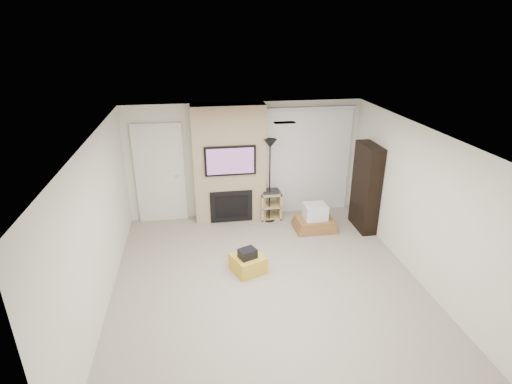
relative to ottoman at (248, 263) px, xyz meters
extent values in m
cube|color=#A29586|center=(0.26, -0.43, -0.15)|extent=(5.00, 5.50, 0.00)
cube|color=white|center=(0.26, -0.43, 2.35)|extent=(5.00, 5.50, 0.00)
cube|color=silver|center=(0.26, 2.32, 1.10)|extent=(5.00, 0.00, 2.50)
cube|color=silver|center=(0.26, -3.18, 1.10)|extent=(5.00, 0.00, 2.50)
cube|color=silver|center=(-2.24, -0.43, 1.10)|extent=(0.00, 5.50, 2.50)
cube|color=silver|center=(2.76, -0.43, 1.10)|extent=(0.00, 5.50, 2.50)
cube|color=silver|center=(0.66, 0.37, 2.35)|extent=(0.35, 0.18, 0.01)
cube|color=gold|center=(0.00, 0.00, 0.00)|extent=(0.65, 0.65, 0.30)
cube|color=black|center=(-0.01, -0.05, 0.23)|extent=(0.34, 0.31, 0.16)
cube|color=tan|center=(-0.09, 2.12, 1.10)|extent=(1.50, 0.40, 2.50)
cube|color=black|center=(-0.09, 1.89, 1.25)|extent=(1.05, 0.06, 0.62)
cube|color=#643A60|center=(-0.09, 1.86, 1.25)|extent=(0.96, 0.00, 0.54)
cube|color=black|center=(-0.09, 1.91, 0.22)|extent=(0.90, 0.04, 0.70)
cube|color=black|center=(-0.09, 1.89, 0.22)|extent=(0.70, 0.02, 0.50)
cube|color=silver|center=(-1.54, 2.28, 0.92)|extent=(1.02, 0.08, 2.14)
cube|color=beige|center=(-1.54, 2.29, 0.87)|extent=(0.90, 0.05, 2.05)
cylinder|color=silver|center=(-1.20, 2.24, 0.85)|extent=(0.07, 0.06, 0.07)
cube|color=silver|center=(1.66, 2.26, 2.18)|extent=(1.98, 0.10, 0.08)
cube|color=white|center=(1.66, 2.27, 0.99)|extent=(1.90, 0.03, 2.29)
cylinder|color=black|center=(0.73, 1.88, -0.14)|extent=(0.27, 0.27, 0.03)
cylinder|color=black|center=(0.73, 1.88, 0.71)|extent=(0.03, 0.03, 1.69)
cone|color=black|center=(0.73, 1.88, 1.58)|extent=(0.27, 0.27, 0.17)
cube|color=tan|center=(0.57, 1.99, 0.15)|extent=(0.04, 0.38, 0.60)
cube|color=tan|center=(0.98, 1.99, 0.15)|extent=(0.04, 0.38, 0.60)
cube|color=tan|center=(0.78, 1.99, -0.14)|extent=(0.45, 0.38, 0.03)
cube|color=tan|center=(0.78, 1.99, 0.15)|extent=(0.45, 0.38, 0.03)
cube|color=tan|center=(0.78, 1.99, 0.43)|extent=(0.45, 0.38, 0.03)
cube|color=black|center=(0.78, 1.99, 0.48)|extent=(0.35, 0.25, 0.06)
cube|color=brown|center=(1.58, 1.32, -0.10)|extent=(0.83, 0.63, 0.09)
cube|color=brown|center=(1.58, 1.32, -0.02)|extent=(0.79, 0.59, 0.08)
cube|color=brown|center=(1.58, 1.32, 0.06)|extent=(0.75, 0.55, 0.08)
cube|color=silver|center=(1.58, 1.32, 0.25)|extent=(0.46, 0.41, 0.30)
cube|color=black|center=(2.60, 1.24, 0.75)|extent=(0.30, 0.80, 1.80)
cube|color=black|center=(2.58, 1.24, 0.30)|extent=(0.26, 0.72, 0.02)
cube|color=black|center=(2.58, 1.24, 0.75)|extent=(0.26, 0.72, 0.02)
cube|color=black|center=(2.58, 1.24, 1.20)|extent=(0.26, 0.72, 0.02)
camera|label=1|loc=(-0.79, -5.81, 3.79)|focal=28.00mm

